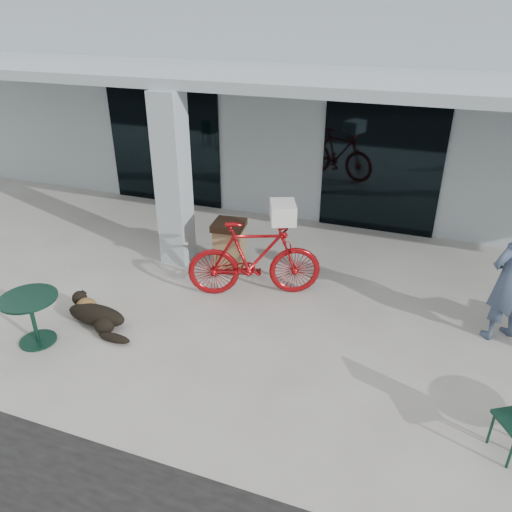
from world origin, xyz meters
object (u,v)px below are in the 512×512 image
at_px(dog, 96,314).
at_px(cafe_table_near, 33,320).
at_px(person, 510,279).
at_px(bicycle, 254,259).
at_px(trash_receptacle, 229,246).

relative_size(dog, cafe_table_near, 1.40).
bearing_deg(person, bicycle, -36.33).
relative_size(dog, trash_receptacle, 1.20).
distance_m(bicycle, cafe_table_near, 3.42).
bearing_deg(trash_receptacle, dog, -117.12).
distance_m(dog, trash_receptacle, 2.66).
bearing_deg(cafe_table_near, person, 21.32).
bearing_deg(trash_receptacle, person, -7.21).
bearing_deg(dog, bicycle, 64.12).
bearing_deg(dog, cafe_table_near, -106.84).
relative_size(dog, person, 0.59).
relative_size(person, trash_receptacle, 2.06).
xyz_separation_m(bicycle, cafe_table_near, (-2.49, -2.34, -0.28)).
height_order(bicycle, cafe_table_near, bicycle).
xyz_separation_m(bicycle, person, (3.77, 0.11, 0.30)).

